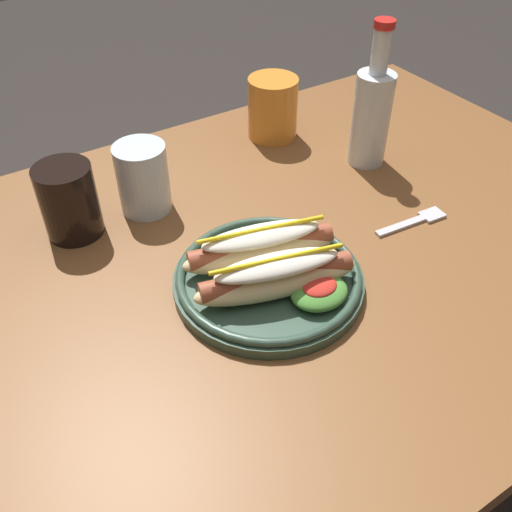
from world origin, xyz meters
The scene contains 8 objects.
ground_plane centered at (0.00, 0.00, 0.00)m, with size 8.00×8.00×0.00m, color #2D2826.
dining_table centered at (0.00, 0.00, 0.63)m, with size 1.22×0.81×0.74m.
hot_dog_plate centered at (-0.03, -0.06, 0.77)m, with size 0.25×0.25×0.08m.
fork centered at (0.23, -0.06, 0.74)m, with size 0.12×0.03×0.00m.
soda_cup centered at (-0.20, 0.19, 0.79)m, with size 0.08×0.08×0.11m, color black.
water_cup centered at (-0.09, 0.19, 0.79)m, with size 0.08×0.08×0.11m, color silver.
extra_cup centered at (0.20, 0.28, 0.79)m, with size 0.09×0.09×0.11m, color orange.
glass_bottle centered at (0.28, 0.12, 0.83)m, with size 0.06×0.06×0.24m.
Camera 1 is at (-0.33, -0.50, 1.26)m, focal length 39.71 mm.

